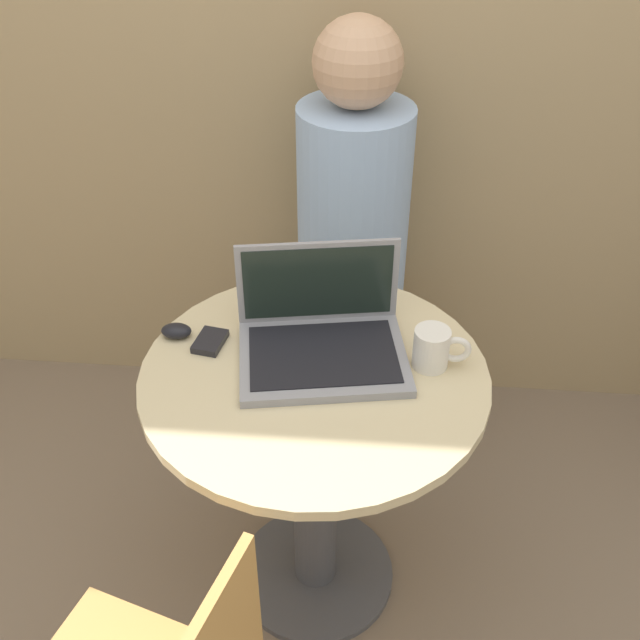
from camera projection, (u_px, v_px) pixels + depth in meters
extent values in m
plane|color=#7F6B56|center=(315.00, 574.00, 2.03)|extent=(12.00, 12.00, 0.00)
cylinder|color=#4C4C51|center=(315.00, 572.00, 2.03)|extent=(0.42, 0.42, 0.02)
cylinder|color=#4C4C51|center=(315.00, 486.00, 1.81)|extent=(0.11, 0.11, 0.68)
cylinder|color=beige|center=(314.00, 376.00, 1.60)|extent=(0.75, 0.75, 0.02)
cube|color=gray|center=(323.00, 358.00, 1.61)|extent=(0.40, 0.32, 0.02)
cube|color=black|center=(323.00, 354.00, 1.61)|extent=(0.35, 0.26, 0.00)
cube|color=gray|center=(318.00, 281.00, 1.65)|extent=(0.35, 0.07, 0.20)
cube|color=black|center=(318.00, 283.00, 1.65)|extent=(0.33, 0.06, 0.18)
cube|color=black|center=(210.00, 341.00, 1.66)|extent=(0.07, 0.09, 0.02)
ellipsoid|color=black|center=(176.00, 331.00, 1.68)|extent=(0.07, 0.05, 0.03)
cylinder|color=white|center=(431.00, 348.00, 1.58)|extent=(0.08, 0.08, 0.09)
torus|color=white|center=(456.00, 349.00, 1.58)|extent=(0.06, 0.01, 0.06)
cube|color=brown|center=(353.00, 341.00, 2.47)|extent=(0.32, 0.45, 0.46)
cylinder|color=#9EBCE5|center=(353.00, 214.00, 2.06)|extent=(0.31, 0.31, 0.61)
sphere|color=tan|center=(358.00, 62.00, 1.81)|extent=(0.23, 0.23, 0.23)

